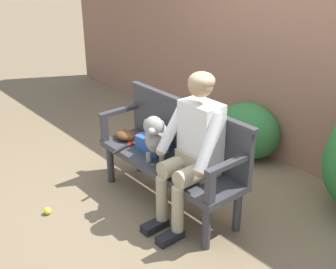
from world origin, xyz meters
TOP-DOWN VIEW (x-y plane):
  - ground_plane at (0.00, 0.00)m, footprint 40.00×40.00m
  - brick_garden_fence at (0.00, 1.64)m, footprint 8.00×0.30m
  - hedge_bush_far_right at (-0.17, 1.31)m, footprint 0.74×0.55m
  - garden_bench at (0.00, 0.00)m, footprint 1.52×0.48m
  - bench_backrest at (0.00, 0.21)m, footprint 1.56×0.06m
  - bench_armrest_left_end at (-0.72, -0.09)m, footprint 0.06×0.48m
  - bench_armrest_right_end at (0.72, -0.09)m, footprint 0.06×0.48m
  - person_seated at (0.33, -0.01)m, footprint 0.56×0.64m
  - dog_on_bench at (-0.08, -0.06)m, footprint 0.38×0.42m
  - tennis_racket at (-0.49, 0.05)m, footprint 0.35×0.58m
  - baseball_glove at (-0.59, -0.04)m, footprint 0.27×0.24m
  - sports_bag at (-0.24, 0.02)m, footprint 0.30×0.23m
  - tennis_ball at (-0.56, -0.93)m, footprint 0.07×0.07m

SIDE VIEW (x-z plane):
  - ground_plane at x=0.00m, z-range 0.00..0.00m
  - tennis_ball at x=-0.56m, z-range 0.00..0.07m
  - hedge_bush_far_right at x=-0.17m, z-range 0.00..0.62m
  - garden_bench at x=0.00m, z-range 0.16..0.62m
  - tennis_racket at x=-0.49m, z-range 0.45..0.48m
  - baseball_glove at x=-0.59m, z-range 0.45..0.54m
  - sports_bag at x=-0.24m, z-range 0.45..0.59m
  - bench_armrest_left_end at x=-0.72m, z-range 0.51..0.79m
  - bench_armrest_right_end at x=0.72m, z-range 0.51..0.79m
  - dog_on_bench at x=-0.08m, z-range 0.45..0.90m
  - bench_backrest at x=0.00m, z-range 0.46..0.96m
  - person_seated at x=0.33m, z-range 0.06..1.39m
  - brick_garden_fence at x=0.00m, z-range 0.00..2.52m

